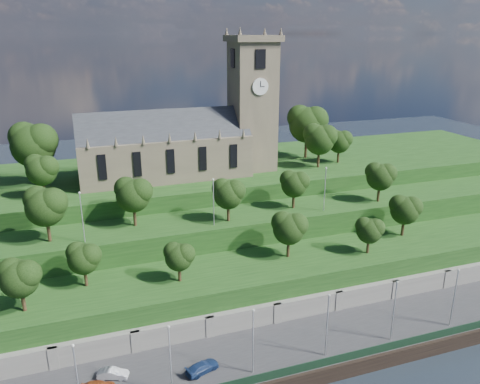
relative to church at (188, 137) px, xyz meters
name	(u,v)px	position (x,y,z in m)	size (l,w,h in m)	color
promenade	(257,358)	(-0.79, -39.98, -21.52)	(160.00, 12.00, 2.00)	#2D2D30
fence	(274,375)	(-0.79, -45.38, -19.92)	(160.00, 0.10, 1.20)	#15311E
retaining_wall	(242,323)	(-0.79, -34.01, -20.02)	(160.00, 2.10, 5.00)	slate
embankment_lower	(229,293)	(-0.79, -27.98, -18.52)	(160.00, 12.00, 8.00)	#1A4015
embankment_upper	(210,251)	(-0.79, -16.98, -16.52)	(160.00, 10.00, 12.00)	#1A4015
hilltop	(183,203)	(-0.79, 4.02, -15.02)	(160.00, 32.00, 15.00)	#1A4015
church	(188,137)	(0.00, 0.00, 0.00)	(38.60, 12.35, 27.60)	brown
trees_lower	(244,238)	(1.64, -27.79, -9.83)	(65.76, 8.86, 7.48)	#342314
trees_upper	(202,191)	(-2.03, -17.72, -5.24)	(62.64, 8.19, 8.55)	#342314
trees_hilltop	(188,139)	(-0.04, 0.18, -0.50)	(74.93, 16.45, 11.75)	#342314
lamp_posts_promenade	(253,337)	(-2.79, -43.48, -15.41)	(60.36, 0.36, 8.97)	#B2B2B7
lamp_posts_upper	(213,198)	(-0.79, -19.98, -5.95)	(40.36, 0.36, 7.93)	#B2B2B7
car_middle	(113,374)	(-19.06, -38.89, -19.92)	(1.28, 3.67, 1.21)	silver
car_right	(202,367)	(-8.58, -41.34, -19.89)	(1.77, 4.36, 1.27)	navy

